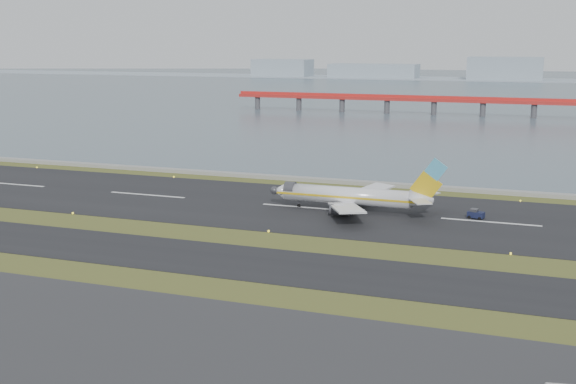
{
  "coord_description": "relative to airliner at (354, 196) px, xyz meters",
  "views": [
    {
      "loc": [
        48.84,
        -118.62,
        36.19
      ],
      "look_at": [
        -1.17,
        22.0,
        5.09
      ],
      "focal_mm": 45.0,
      "sensor_mm": 36.0,
      "label": 1
    }
  ],
  "objects": [
    {
      "name": "runway_strip",
      "position": [
        -11.11,
        0.18,
        -3.41
      ],
      "size": [
        1000.0,
        45.0,
        0.1
      ],
      "primitive_type": "cube",
      "color": "black",
      "rests_on": "ground"
    },
    {
      "name": "far_shoreline",
      "position": [
        2.51,
        590.18,
        2.61
      ],
      "size": [
        1400.0,
        80.0,
        60.5
      ],
      "color": "#98A7B3",
      "rests_on": "ground"
    },
    {
      "name": "bay_water",
      "position": [
        -11.11,
        430.18,
        -3.46
      ],
      "size": [
        1400.0,
        800.0,
        1.3
      ],
      "primitive_type": "cube",
      "color": "#42515E",
      "rests_on": "ground"
    },
    {
      "name": "taxiway_strip",
      "position": [
        -11.11,
        -41.82,
        -3.41
      ],
      "size": [
        1000.0,
        18.0,
        0.1
      ],
      "primitive_type": "cube",
      "color": "black",
      "rests_on": "ground"
    },
    {
      "name": "apron_strip",
      "position": [
        -11.11,
        -84.82,
        -3.41
      ],
      "size": [
        1000.0,
        50.0,
        0.1
      ],
      "primitive_type": "cube",
      "color": "#2F2F31",
      "rests_on": "ground"
    },
    {
      "name": "airliner",
      "position": [
        0.0,
        0.0,
        0.0
      ],
      "size": [
        38.52,
        32.89,
        12.8
      ],
      "color": "white",
      "rests_on": "ground"
    },
    {
      "name": "pushback_tug",
      "position": [
        25.65,
        2.42,
        -2.44
      ],
      "size": [
        3.64,
        2.64,
        2.1
      ],
      "rotation": [
        0.0,
        0.0,
        -0.26
      ],
      "color": "#131835",
      "rests_on": "ground"
    },
    {
      "name": "ground",
      "position": [
        -11.11,
        -29.82,
        -3.46
      ],
      "size": [
        1000.0,
        1000.0,
        0.0
      ],
      "primitive_type": "plane",
      "color": "#3F4D1B",
      "rests_on": "ground"
    },
    {
      "name": "seawall",
      "position": [
        -11.11,
        30.18,
        -2.96
      ],
      "size": [
        1000.0,
        2.5,
        1.0
      ],
      "primitive_type": "cube",
      "color": "gray",
      "rests_on": "ground"
    },
    {
      "name": "red_pier",
      "position": [
        8.89,
        220.18,
        3.82
      ],
      "size": [
        260.0,
        5.0,
        10.2
      ],
      "color": "red",
      "rests_on": "ground"
    }
  ]
}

